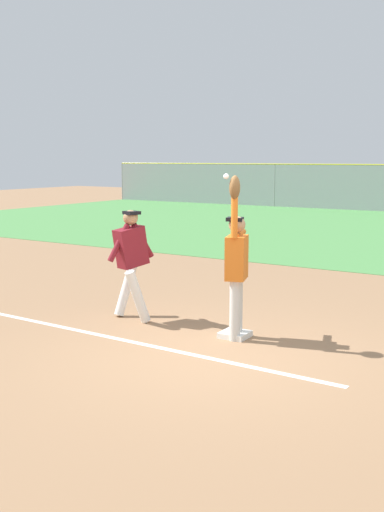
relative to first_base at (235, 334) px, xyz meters
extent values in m
plane|color=#936D4C|center=(0.19, -0.86, -0.04)|extent=(71.25, 71.25, 0.00)
cube|color=white|center=(0.00, 0.00, 0.00)|extent=(0.39, 0.39, 0.08)
cylinder|color=silver|center=(0.00, 0.05, 0.39)|extent=(0.19, 0.19, 0.85)
cylinder|color=silver|center=(0.07, -0.14, 0.39)|extent=(0.19, 0.19, 0.85)
cube|color=orange|center=(0.04, -0.04, 1.11)|extent=(0.39, 0.50, 0.60)
sphere|color=tan|center=(0.04, -0.04, 1.56)|extent=(0.29, 0.29, 0.23)
cube|color=black|center=(0.01, -0.05, 1.64)|extent=(0.27, 0.26, 0.05)
cylinder|color=orange|center=(0.11, -0.25, 1.72)|extent=(0.11, 0.11, 0.62)
cylinder|color=orange|center=(-0.04, 0.17, 1.41)|extent=(0.29, 0.62, 0.09)
ellipsoid|color=brown|center=(0.11, -0.25, 2.08)|extent=(0.22, 0.31, 0.32)
cylinder|color=white|center=(-1.59, -0.17, 0.38)|extent=(0.27, 0.46, 0.85)
cylinder|color=white|center=(-2.08, 0.15, 0.38)|extent=(0.27, 0.46, 0.85)
cube|color=maroon|center=(-1.84, -0.01, 1.11)|extent=(0.41, 0.58, 0.66)
sphere|color=tan|center=(-1.84, -0.01, 1.56)|extent=(0.29, 0.29, 0.23)
cube|color=black|center=(-1.81, -0.02, 1.64)|extent=(0.27, 0.26, 0.05)
cylinder|color=maroon|center=(-1.77, 0.20, 1.19)|extent=(0.21, 0.41, 0.58)
cylinder|color=maroon|center=(-1.90, -0.22, 1.19)|extent=(0.21, 0.41, 0.58)
sphere|color=white|center=(0.03, -0.34, 2.23)|extent=(0.07, 0.07, 0.07)
cylinder|color=gray|center=(-20.06, 22.24, 1.04)|extent=(0.08, 0.08, 2.16)
cylinder|color=gray|center=(-9.94, 22.24, 1.04)|extent=(0.08, 0.08, 2.16)
cube|color=#1E6B33|center=(-8.23, 24.47, 0.53)|extent=(4.53, 2.21, 0.55)
cube|color=#2D333D|center=(-8.23, 24.47, 1.01)|extent=(2.32, 1.90, 0.40)
cylinder|color=black|center=(-6.72, 25.31, 0.26)|extent=(0.61, 0.26, 0.60)
cylinder|color=black|center=(-6.86, 23.41, 0.26)|extent=(0.61, 0.26, 0.60)
cylinder|color=black|center=(-9.61, 25.52, 0.26)|extent=(0.61, 0.26, 0.60)
cylinder|color=black|center=(-9.75, 23.62, 0.26)|extent=(0.61, 0.26, 0.60)
camera|label=1|loc=(4.12, -7.52, 2.47)|focal=43.93mm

